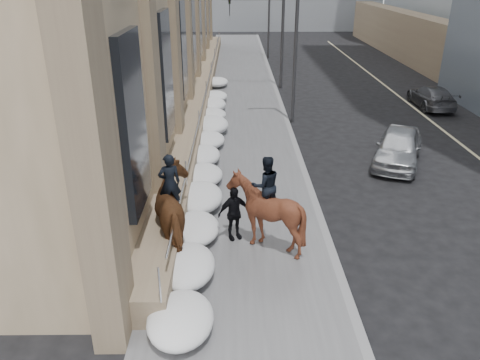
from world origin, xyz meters
name	(u,v)px	position (x,y,z in m)	size (l,w,h in m)	color
ground	(242,280)	(0.00, 0.00, 0.00)	(140.00, 140.00, 0.00)	black
sidewalk	(239,147)	(0.00, 10.00, 0.06)	(5.00, 80.00, 0.12)	#4E4E50
curb	(296,147)	(2.62, 10.00, 0.06)	(0.24, 80.00, 0.12)	slate
lane_line	(465,148)	(10.50, 10.00, 0.01)	(0.15, 70.00, 0.01)	#BFB78C
streetlight_mid	(293,34)	(2.74, 14.00, 4.58)	(1.71, 0.24, 8.00)	#2D2D30
streetlight_far	(267,6)	(2.74, 34.00, 4.58)	(1.71, 0.24, 8.00)	#2D2D30
traffic_signal	(269,28)	(2.07, 22.00, 4.00)	(4.10, 0.22, 6.00)	#2D2D30
snow_bank	(205,154)	(-1.42, 8.11, 0.47)	(1.70, 18.10, 0.76)	white
mounted_horse_left	(178,210)	(-1.80, 1.51, 1.32)	(2.04, 2.99, 2.81)	#4D2C17
mounted_horse_right	(265,209)	(0.68, 1.52, 1.31)	(2.27, 2.42, 2.76)	#462114
pedestrian	(234,213)	(-0.22, 1.96, 0.96)	(0.98, 0.41, 1.67)	black
car_silver	(399,147)	(6.69, 8.12, 0.74)	(1.75, 4.35, 1.48)	#B8BBC1
car_grey	(431,97)	(11.50, 16.97, 0.64)	(1.78, 4.39, 1.27)	#4F5056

